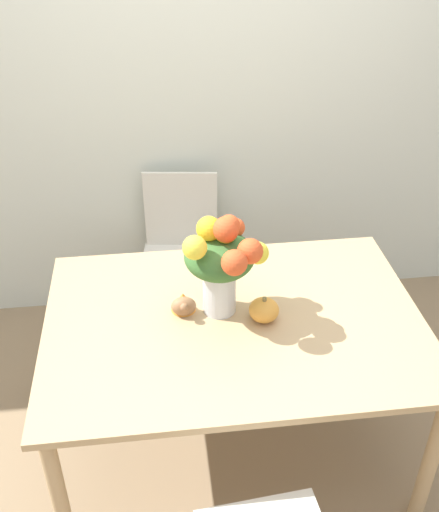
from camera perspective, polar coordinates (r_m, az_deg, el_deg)
name	(u,v)px	position (r m, az deg, el deg)	size (l,w,h in m)	color
ground_plane	(232,441)	(2.93, 1.22, -17.18)	(12.00, 12.00, 0.00)	#8E7556
wall_back	(203,77)	(3.15, -1.61, 16.68)	(8.00, 0.06, 2.70)	silver
dining_table	(234,334)	(2.45, 1.40, -7.43)	(1.51, 1.06, 0.74)	tan
flower_vase	(222,258)	(2.29, 0.24, -0.24)	(0.32, 0.35, 0.45)	silver
pumpkin	(264,310)	(2.38, 4.26, -5.14)	(0.12, 0.12, 0.11)	gold
turkey_figurine	(183,303)	(2.42, -3.46, -4.53)	(0.10, 0.14, 0.08)	#936642
dining_chair_near_window	(181,253)	(3.29, -3.72, 0.24)	(0.47, 0.47, 0.89)	silver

